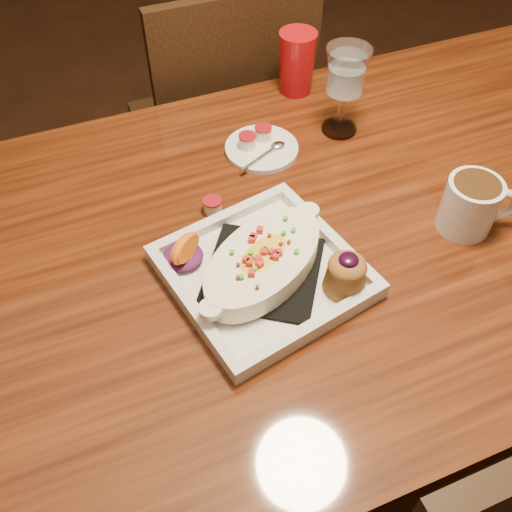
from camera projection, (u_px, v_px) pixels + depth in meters
name	position (u px, v px, depth m)	size (l,w,h in m)	color
floor	(310.00, 409.00, 1.57)	(7.00, 7.00, 0.00)	#331B11
table	(335.00, 254.00, 1.08)	(1.50, 0.90, 0.75)	maroon
chair_far	(224.00, 129.00, 1.57)	(0.42, 0.42, 0.93)	black
plate	(269.00, 266.00, 0.89)	(0.33, 0.33, 0.08)	silver
coffee_mug	(472.00, 204.00, 0.95)	(0.13, 0.09, 0.10)	silver
goblet	(346.00, 76.00, 1.07)	(0.09, 0.09, 0.18)	silver
saucer	(260.00, 147.00, 1.12)	(0.14, 0.14, 0.10)	silver
creamer_loose	(212.00, 206.00, 1.00)	(0.03, 0.03, 0.03)	white
red_tumbler	(297.00, 63.00, 1.21)	(0.08, 0.08, 0.13)	#BA0D13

